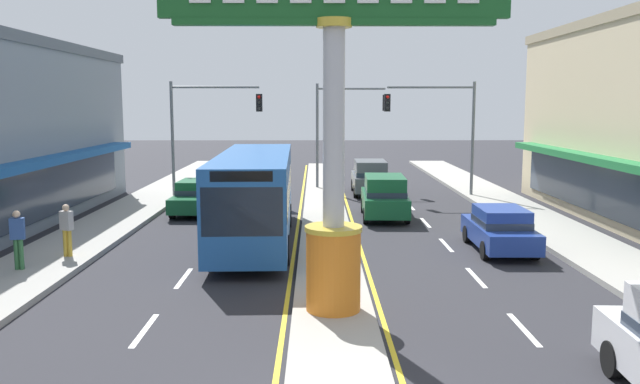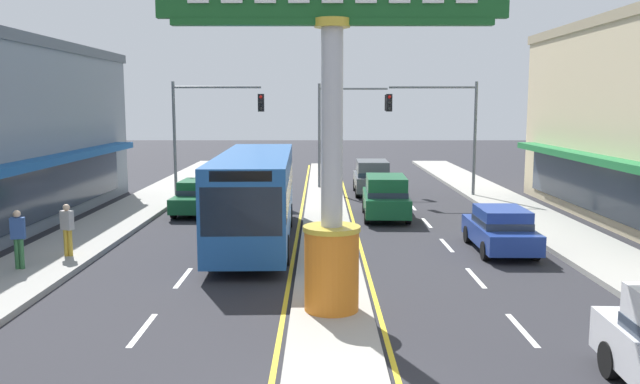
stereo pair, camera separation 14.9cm
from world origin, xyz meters
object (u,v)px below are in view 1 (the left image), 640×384
(sedan_mid_left_lane, at_px, (500,229))
(pedestrian_near_kerb, at_px, (67,227))
(traffic_light_left_side, at_px, (205,119))
(suv_far_left_oncoming, at_px, (384,196))
(traffic_light_right_side, at_px, (440,119))
(pedestrian_far_side, at_px, (18,236))
(suv_kerb_right, at_px, (370,177))
(bus_near_left_lane, at_px, (255,192))
(district_sign, at_px, (334,128))
(sedan_near_right_lane, at_px, (197,196))
(traffic_light_median_far, at_px, (343,118))

(sedan_mid_left_lane, height_order, pedestrian_near_kerb, pedestrian_near_kerb)
(traffic_light_left_side, relative_size, suv_far_left_oncoming, 1.33)
(traffic_light_right_side, relative_size, pedestrian_far_side, 3.50)
(suv_far_left_oncoming, xyz_separation_m, suv_kerb_right, (0.00, 7.67, 0.00))
(traffic_light_left_side, relative_size, bus_near_left_lane, 0.55)
(district_sign, distance_m, traffic_light_right_side, 20.49)
(suv_kerb_right, distance_m, pedestrian_far_side, 20.92)
(sedan_near_right_lane, height_order, sedan_mid_left_lane, same)
(traffic_light_left_side, bearing_deg, pedestrian_far_side, -100.92)
(traffic_light_left_side, distance_m, suv_kerb_right, 9.59)
(district_sign, height_order, suv_kerb_right, district_sign)
(district_sign, height_order, sedan_mid_left_lane, district_sign)
(traffic_light_right_side, height_order, bus_near_left_lane, traffic_light_right_side)
(traffic_light_right_side, distance_m, suv_far_left_oncoming, 7.88)
(traffic_light_left_side, distance_m, pedestrian_near_kerb, 14.40)
(traffic_light_left_side, distance_m, sedan_mid_left_lane, 17.74)
(district_sign, relative_size, sedan_mid_left_lane, 1.95)
(traffic_light_median_far, relative_size, suv_far_left_oncoming, 1.33)
(traffic_light_right_side, bearing_deg, sedan_mid_left_lane, -91.29)
(suv_far_left_oncoming, bearing_deg, suv_kerb_right, 89.99)
(traffic_light_median_far, distance_m, suv_kerb_right, 4.06)
(sedan_mid_left_lane, bearing_deg, sedan_near_right_lane, 146.46)
(bus_near_left_lane, relative_size, pedestrian_near_kerb, 6.64)
(suv_far_left_oncoming, distance_m, suv_kerb_right, 7.67)
(suv_far_left_oncoming, bearing_deg, traffic_light_median_far, 98.53)
(traffic_light_left_side, height_order, bus_near_left_lane, traffic_light_left_side)
(district_sign, xyz_separation_m, traffic_light_left_side, (-6.22, 19.28, -0.25))
(sedan_mid_left_lane, distance_m, pedestrian_near_kerb, 14.41)
(traffic_light_median_far, relative_size, pedestrian_near_kerb, 3.65)
(traffic_light_median_far, bearing_deg, suv_kerb_right, -54.17)
(sedan_near_right_lane, bearing_deg, suv_kerb_right, 36.28)
(traffic_light_right_side, distance_m, suv_kerb_right, 5.06)
(sedan_near_right_lane, height_order, bus_near_left_lane, bus_near_left_lane)
(sedan_near_right_lane, bearing_deg, traffic_light_left_side, 93.58)
(traffic_light_median_far, distance_m, suv_far_left_oncoming, 10.30)
(district_sign, height_order, traffic_light_median_far, district_sign)
(bus_near_left_lane, bearing_deg, traffic_light_median_far, 75.40)
(sedan_mid_left_lane, relative_size, pedestrian_near_kerb, 2.54)
(sedan_near_right_lane, xyz_separation_m, suv_far_left_oncoming, (8.56, -1.38, 0.20))
(traffic_light_right_side, xyz_separation_m, pedestrian_near_kerb, (-14.62, -14.14, -3.10))
(sedan_near_right_lane, distance_m, suv_kerb_right, 10.63)
(suv_kerb_right, relative_size, pedestrian_far_side, 2.61)
(traffic_light_left_side, relative_size, traffic_light_right_side, 1.00)
(traffic_light_left_side, bearing_deg, suv_far_left_oncoming, -33.98)
(traffic_light_left_side, bearing_deg, district_sign, -72.12)
(district_sign, distance_m, bus_near_left_lane, 9.14)
(district_sign, height_order, pedestrian_near_kerb, district_sign)
(district_sign, bearing_deg, bus_near_left_lane, 107.51)
(suv_far_left_oncoming, bearing_deg, pedestrian_far_side, -141.06)
(district_sign, relative_size, traffic_light_left_side, 1.36)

